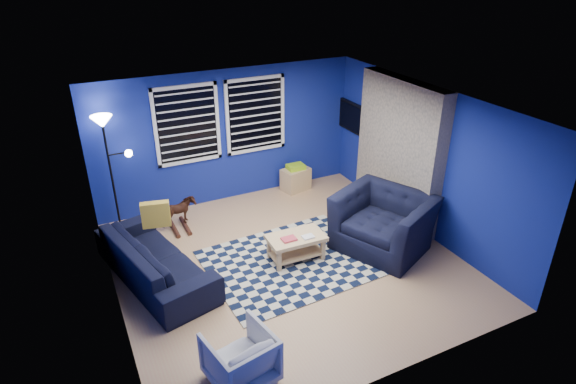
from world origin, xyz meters
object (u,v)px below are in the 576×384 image
at_px(sofa, 155,259).
at_px(coffee_table, 296,243).
at_px(armchair_big, 383,222).
at_px(floor_lamp, 106,138).
at_px(rocking_horse, 178,212).
at_px(tv, 354,118).
at_px(armchair_bent, 240,358).
at_px(cabinet, 296,179).

xyz_separation_m(sofa, coffee_table, (2.06, -0.46, -0.03)).
bearing_deg(armchair_big, floor_lamp, -148.85).
height_order(armchair_big, rocking_horse, armchair_big).
height_order(sofa, floor_lamp, floor_lamp).
bearing_deg(tv, sofa, -160.87).
bearing_deg(coffee_table, armchair_big, -11.78).
bearing_deg(sofa, tv, -84.68).
distance_m(sofa, coffee_table, 2.11).
relative_size(armchair_bent, coffee_table, 0.78).
bearing_deg(rocking_horse, armchair_big, -138.97).
xyz_separation_m(armchair_bent, rocking_horse, (0.24, 3.55, 0.01)).
xyz_separation_m(rocking_horse, cabinet, (2.51, 0.49, -0.09)).
bearing_deg(coffee_table, sofa, 167.28).
bearing_deg(floor_lamp, tv, -3.08).
height_order(rocking_horse, floor_lamp, floor_lamp).
bearing_deg(rocking_horse, cabinet, -92.32).
height_order(cabinet, floor_lamp, floor_lamp).
distance_m(armchair_big, rocking_horse, 3.45).
bearing_deg(armchair_bent, floor_lamp, -91.60).
xyz_separation_m(sofa, armchair_big, (3.47, -0.76, 0.12)).
relative_size(sofa, floor_lamp, 1.14).
bearing_deg(sofa, cabinet, -75.11).
bearing_deg(cabinet, armchair_bent, -137.66).
bearing_deg(tv, armchair_big, -110.99).
bearing_deg(rocking_horse, tv, -99.39).
bearing_deg(floor_lamp, armchair_bent, -80.78).
height_order(armchair_big, armchair_bent, armchair_big).
height_order(armchair_big, cabinet, armchair_big).
xyz_separation_m(cabinet, floor_lamp, (-3.41, 0.01, 1.42)).
xyz_separation_m(coffee_table, floor_lamp, (-2.29, 2.22, 1.35)).
relative_size(tv, cabinet, 1.64).
distance_m(coffee_table, floor_lamp, 3.46).
distance_m(armchair_big, cabinet, 2.53).
bearing_deg(tv, floor_lamp, 176.92).
distance_m(tv, cabinet, 1.66).
distance_m(armchair_big, armchair_bent, 3.42).
xyz_separation_m(tv, rocking_horse, (-3.68, -0.26, -1.07)).
bearing_deg(tv, armchair_bent, -135.83).
relative_size(tv, armchair_big, 0.71).
height_order(sofa, coffee_table, sofa).
bearing_deg(armchair_bent, tv, -146.65).
relative_size(tv, sofa, 0.43).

